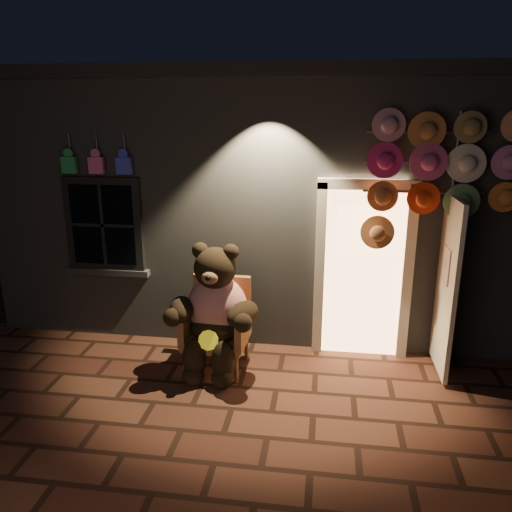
# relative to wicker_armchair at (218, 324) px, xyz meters

# --- Properties ---
(ground) EXTENTS (60.00, 60.00, 0.00)m
(ground) POSITION_rel_wicker_armchair_xyz_m (0.33, -0.90, -0.53)
(ground) COLOR #573021
(ground) RESTS_ON ground
(shop_building) EXTENTS (7.30, 5.95, 3.51)m
(shop_building) POSITION_rel_wicker_armchair_xyz_m (0.33, 3.09, 1.21)
(shop_building) COLOR slate
(shop_building) RESTS_ON ground
(wicker_armchair) EXTENTS (0.76, 0.69, 1.06)m
(wicker_armchair) POSITION_rel_wicker_armchair_xyz_m (0.00, 0.00, 0.00)
(wicker_armchair) COLOR #925A38
(wicker_armchair) RESTS_ON ground
(teddy_bear) EXTENTS (1.12, 0.89, 1.55)m
(teddy_bear) POSITION_rel_wicker_armchair_xyz_m (-0.00, -0.14, 0.22)
(teddy_bear) COLOR #B31513
(teddy_bear) RESTS_ON ground
(hat_rack) EXTENTS (1.71, 0.22, 2.96)m
(hat_rack) POSITION_rel_wicker_armchair_xyz_m (2.43, 0.38, 1.78)
(hat_rack) COLOR #59595E
(hat_rack) RESTS_ON ground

